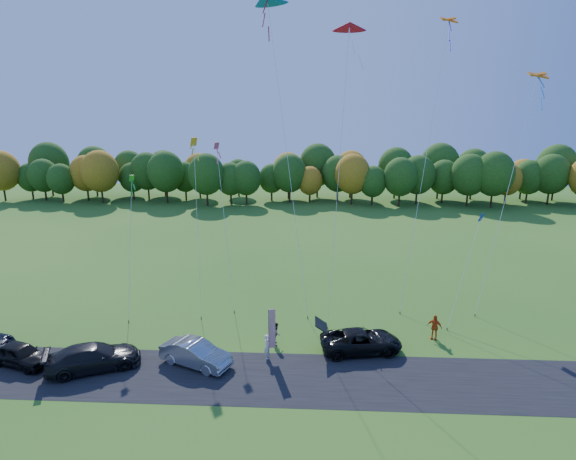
{
  "coord_description": "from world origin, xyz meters",
  "views": [
    {
      "loc": [
        1.79,
        -28.77,
        15.66
      ],
      "look_at": [
        0.0,
        6.0,
        7.0
      ],
      "focal_mm": 28.0,
      "sensor_mm": 36.0,
      "label": 1
    }
  ],
  "objects_px": {
    "feather_flag": "(271,328)",
    "silver_sedan": "(196,354)",
    "black_suv": "(361,341)",
    "person_east": "(434,327)"
  },
  "relations": [
    {
      "from": "feather_flag",
      "to": "silver_sedan",
      "type": "bearing_deg",
      "value": -168.6
    },
    {
      "from": "person_east",
      "to": "feather_flag",
      "type": "distance_m",
      "value": 12.16
    },
    {
      "from": "black_suv",
      "to": "feather_flag",
      "type": "xyz_separation_m",
      "value": [
        -6.1,
        -1.36,
        1.45
      ]
    },
    {
      "from": "black_suv",
      "to": "feather_flag",
      "type": "bearing_deg",
      "value": 92.77
    },
    {
      "from": "silver_sedan",
      "to": "person_east",
      "type": "xyz_separation_m",
      "value": [
        16.46,
        4.41,
        0.13
      ]
    },
    {
      "from": "black_suv",
      "to": "silver_sedan",
      "type": "bearing_deg",
      "value": 92.26
    },
    {
      "from": "black_suv",
      "to": "silver_sedan",
      "type": "distance_m",
      "value": 11.21
    },
    {
      "from": "silver_sedan",
      "to": "feather_flag",
      "type": "relative_size",
      "value": 1.33
    },
    {
      "from": "black_suv",
      "to": "feather_flag",
      "type": "relative_size",
      "value": 1.52
    },
    {
      "from": "black_suv",
      "to": "feather_flag",
      "type": "distance_m",
      "value": 6.41
    }
  ]
}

